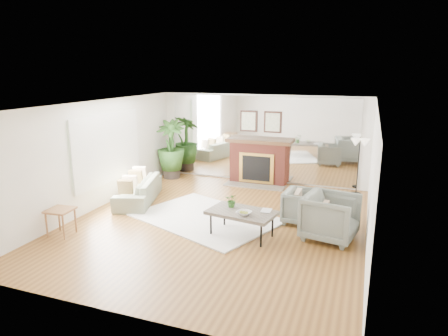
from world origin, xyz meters
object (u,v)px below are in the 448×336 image
at_px(armchair_back, 303,207).
at_px(potted_ficus, 171,147).
at_px(floor_lamp, 360,147).
at_px(sofa, 138,190).
at_px(coffee_table, 242,213).
at_px(side_table, 60,213).
at_px(fireplace, 258,161).
at_px(armchair_front, 330,217).

xyz_separation_m(armchair_back, potted_ficus, (-4.31, 2.32, 0.58)).
bearing_deg(floor_lamp, sofa, -154.24).
bearing_deg(coffee_table, floor_lamp, 60.81).
height_order(coffee_table, side_table, side_table).
distance_m(fireplace, potted_ficus, 2.63).
bearing_deg(floor_lamp, potted_ficus, -178.29).
bearing_deg(potted_ficus, armchair_back, -28.33).
distance_m(coffee_table, armchair_front, 1.70).
xyz_separation_m(coffee_table, potted_ficus, (-3.29, 3.43, 0.46)).
relative_size(armchair_back, armchair_front, 0.81).
bearing_deg(armchair_back, floor_lamp, -17.73).
bearing_deg(armchair_back, fireplace, 36.99).
distance_m(sofa, side_table, 2.35).
distance_m(sofa, floor_lamp, 5.68).
relative_size(armchair_front, potted_ficus, 0.56).
height_order(armchair_front, side_table, armchair_front).
bearing_deg(armchair_back, sofa, 93.41).
height_order(fireplace, armchair_back, fireplace).
xyz_separation_m(side_table, floor_lamp, (5.35, 4.75, 0.81)).
relative_size(fireplace, sofa, 1.04).
bearing_deg(potted_ficus, floor_lamp, 1.71).
height_order(armchair_back, floor_lamp, floor_lamp).
distance_m(coffee_table, potted_ficus, 4.78).
xyz_separation_m(coffee_table, armchair_back, (1.01, 1.11, -0.11)).
distance_m(potted_ficus, floor_lamp, 5.31).
height_order(side_table, potted_ficus, potted_ficus).
distance_m(side_table, floor_lamp, 7.20).
relative_size(sofa, armchair_front, 2.03).
relative_size(potted_ficus, floor_lamp, 1.19).
relative_size(armchair_back, floor_lamp, 0.53).
relative_size(fireplace, armchair_front, 2.11).
height_order(side_table, floor_lamp, floor_lamp).
bearing_deg(sofa, potted_ficus, 169.28).
xyz_separation_m(fireplace, sofa, (-2.34, -2.59, -0.37)).
xyz_separation_m(coffee_table, floor_lamp, (2.01, 3.59, 0.79)).
relative_size(fireplace, coffee_table, 1.47).
bearing_deg(sofa, floor_lamp, 98.52).
distance_m(armchair_back, armchair_front, 0.90).
distance_m(fireplace, armchair_front, 4.04).
height_order(coffee_table, armchair_front, armchair_front).
height_order(sofa, floor_lamp, floor_lamp).
bearing_deg(sofa, armchair_front, 64.21).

